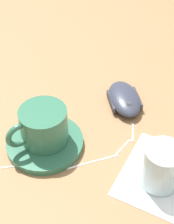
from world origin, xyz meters
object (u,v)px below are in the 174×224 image
computer_mouse (124,99)px  coffee_cup (43,126)px  drinking_glass (162,166)px  saucer (45,143)px

computer_mouse → coffee_cup: bearing=66.2°
coffee_cup → computer_mouse: size_ratio=0.89×
coffee_cup → drinking_glass: size_ratio=1.44×
coffee_cup → computer_mouse: coffee_cup is taller
coffee_cup → drinking_glass: (-0.21, -0.03, -0.01)m
saucer → computer_mouse: bearing=-112.9°
coffee_cup → drinking_glass: bearing=-172.7°
drinking_glass → coffee_cup: bearing=7.3°
coffee_cup → drinking_glass: coffee_cup is taller
saucer → drinking_glass: bearing=-172.0°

